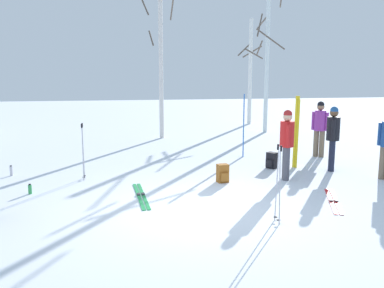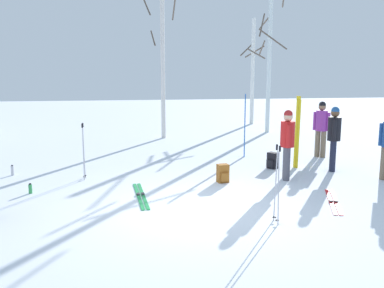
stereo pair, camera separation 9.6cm
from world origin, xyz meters
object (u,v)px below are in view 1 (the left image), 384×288
at_px(backpack_0, 223,173).
at_px(water_bottle_1, 11,171).
at_px(ski_pair_planted_0, 296,132).
at_px(water_bottle_0, 30,189).
at_px(person_1, 333,134).
at_px(ski_poles_0, 83,150).
at_px(ski_pair_planted_1, 244,126).
at_px(birch_tree_3, 161,56).
at_px(person_2, 320,125).
at_px(ski_pair_lying_1, 141,196).
at_px(birch_tree_4, 267,55).
at_px(ski_pair_lying_0, 333,201).
at_px(birch_tree_5, 251,69).
at_px(person_0, 287,140).
at_px(ski_poles_1, 278,182).
at_px(backpack_1, 272,160).

bearing_deg(backpack_0, water_bottle_1, 164.35).
height_order(ski_pair_planted_0, water_bottle_0, ski_pair_planted_0).
height_order(person_1, ski_poles_0, person_1).
bearing_deg(ski_pair_planted_1, birch_tree_3, 118.52).
distance_m(person_2, water_bottle_1, 8.89).
bearing_deg(water_bottle_0, ski_pair_lying_1, -12.82).
bearing_deg(birch_tree_4, ski_pair_lying_0, -100.40).
distance_m(water_bottle_0, birch_tree_5, 13.90).
height_order(backpack_0, birch_tree_4, birch_tree_4).
bearing_deg(person_1, birch_tree_4, 85.70).
distance_m(birch_tree_3, birch_tree_4, 4.63).
distance_m(ski_pair_planted_1, birch_tree_4, 5.90).
distance_m(person_2, ski_pair_planted_1, 2.33).
height_order(water_bottle_1, birch_tree_5, birch_tree_5).
distance_m(water_bottle_1, birch_tree_5, 13.11).
bearing_deg(water_bottle_0, ski_pair_planted_1, 29.16).
relative_size(birch_tree_3, birch_tree_4, 0.96).
xyz_separation_m(ski_pair_lying_1, birch_tree_4, (5.65, 8.61, 3.25)).
relative_size(person_0, birch_tree_5, 0.32).
bearing_deg(birch_tree_3, person_0, -70.25).
height_order(backpack_0, water_bottle_1, backpack_0).
bearing_deg(person_1, person_2, 75.07).
relative_size(ski_pair_planted_1, birch_tree_5, 0.37).
xyz_separation_m(ski_pair_planted_0, ski_pair_lying_0, (-0.40, -3.00, -0.97)).
bearing_deg(ski_poles_1, person_1, 51.50).
xyz_separation_m(ski_pair_lying_0, backpack_0, (-1.91, 1.81, 0.20)).
height_order(person_0, ski_pair_lying_0, person_0).
bearing_deg(birch_tree_3, ski_poles_1, -82.86).
height_order(person_0, water_bottle_0, person_0).
bearing_deg(ski_pair_lying_0, water_bottle_1, 155.27).
height_order(ski_pair_planted_0, ski_pair_lying_1, ski_pair_planted_0).
relative_size(ski_poles_1, birch_tree_4, 0.22).
distance_m(person_0, ski_pair_planted_1, 2.86).
height_order(ski_pair_lying_0, water_bottle_1, water_bottle_1).
distance_m(ski_pair_planted_1, birch_tree_3, 5.08).
height_order(ski_pair_planted_1, ski_poles_0, ski_pair_planted_1).
relative_size(backpack_1, water_bottle_1, 1.64).
bearing_deg(birch_tree_3, person_1, -56.90).
height_order(person_1, ski_pair_planted_1, ski_pair_planted_1).
distance_m(ski_pair_planted_1, birch_tree_5, 8.34).
distance_m(ski_poles_0, birch_tree_3, 6.99).
distance_m(ski_poles_0, backpack_1, 5.01).
xyz_separation_m(ski_poles_1, birch_tree_3, (-1.21, 9.69, 2.43)).
relative_size(ski_pair_lying_1, backpack_0, 4.41).
relative_size(backpack_0, backpack_1, 1.00).
distance_m(ski_poles_1, birch_tree_5, 14.01).
height_order(ski_pair_planted_1, birch_tree_5, birch_tree_5).
bearing_deg(ski_pair_planted_0, birch_tree_4, 78.35).
distance_m(ski_poles_0, water_bottle_0, 1.65).
relative_size(ski_pair_lying_0, ski_poles_1, 1.20).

